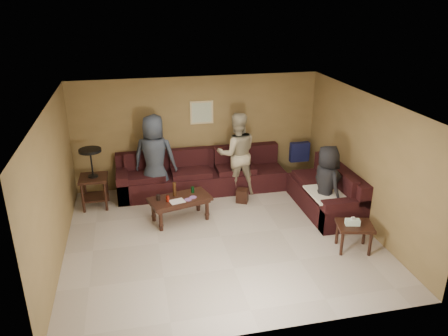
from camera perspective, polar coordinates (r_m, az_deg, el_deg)
name	(u,v)px	position (r m, az deg, el deg)	size (l,w,h in m)	color
room	(220,151)	(7.42, -0.48, 2.18)	(5.60, 5.50, 2.50)	#B9AC9D
sectional_sofa	(243,183)	(9.47, 2.47, -2.03)	(4.65, 2.90, 0.97)	black
coffee_table	(180,201)	(8.53, -5.81, -4.33)	(1.28, 0.87, 0.77)	black
end_table_left	(93,177)	(9.30, -16.71, -1.15)	(0.57, 0.57, 1.27)	black
side_table_right	(354,228)	(7.87, 16.65, -7.52)	(0.69, 0.62, 0.64)	black
waste_bin	(242,196)	(9.34, 2.41, -3.61)	(0.24, 0.24, 0.29)	black
wall_art	(202,112)	(9.76, -2.93, 7.26)	(0.52, 0.04, 0.52)	tan
person_left	(155,158)	(9.33, -9.04, 1.34)	(0.91, 0.59, 1.86)	#2D343F
person_middle	(237,154)	(9.50, 1.69, 1.90)	(0.89, 0.69, 1.83)	tan
person_right	(326,184)	(8.56, 13.20, -2.08)	(0.75, 0.49, 1.54)	black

